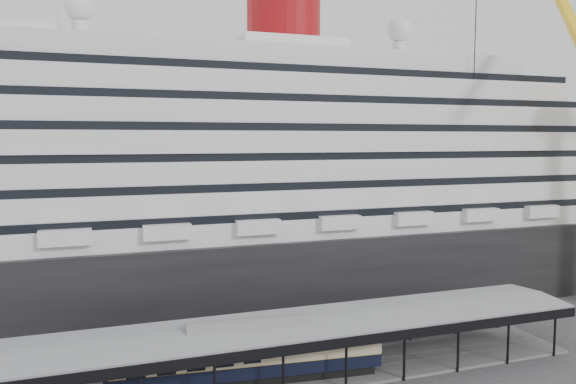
# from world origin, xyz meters

# --- Properties ---
(cruise_ship) EXTENTS (130.00, 30.00, 43.90)m
(cruise_ship) POSITION_xyz_m (0.05, 32.00, 18.35)
(cruise_ship) COLOR black
(cruise_ship) RESTS_ON ground
(platform_canopy) EXTENTS (56.00, 9.18, 5.30)m
(platform_canopy) POSITION_xyz_m (0.00, 5.00, 2.36)
(platform_canopy) COLOR slate
(platform_canopy) RESTS_ON ground
(pullman_carriage) EXTENTS (24.50, 5.50, 23.86)m
(pullman_carriage) POSITION_xyz_m (-4.83, 5.00, 2.88)
(pullman_carriage) COLOR black
(pullman_carriage) RESTS_ON ground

